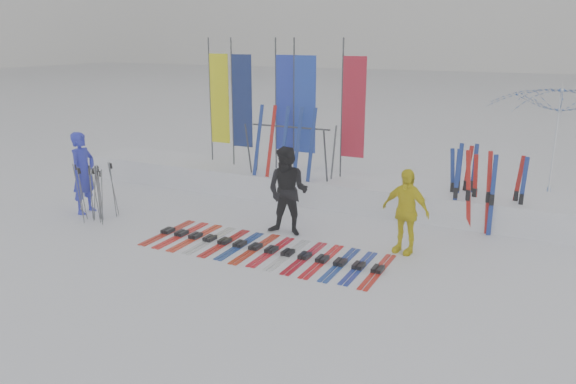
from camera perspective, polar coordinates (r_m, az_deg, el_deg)
The scene contains 11 objects.
ground at distance 9.64m, azimuth -5.34°, elevation -7.89°, with size 120.00×120.00×0.00m, color white.
snow_bank at distance 13.45m, azimuth 4.90°, elevation 0.29°, with size 14.00×1.60×0.60m, color white.
person_blue at distance 13.20m, azimuth -20.07°, elevation 1.84°, with size 0.66×0.44×1.82m, color #222AC7.
person_black at distance 11.01m, azimuth -0.03°, elevation 0.06°, with size 0.86×0.67×1.77m, color black.
person_yellow at distance 10.32m, azimuth 11.84°, elevation -1.91°, with size 0.92×0.38×1.57m, color yellow.
tent_canopy at distance 14.02m, azimuth 25.51°, elevation 4.20°, with size 3.12×3.18×2.86m, color white.
ski_row at distance 10.42m, azimuth -2.52°, elevation -5.78°, with size 4.56×1.69×0.07m.
pole_cluster at distance 12.63m, azimuth -18.95°, elevation -0.13°, with size 0.75×0.79×1.23m.
feather_flags at distance 13.89m, azimuth -1.01°, elevation 9.00°, with size 4.36×0.26×3.20m.
ski_rack at distance 13.25m, azimuth 0.24°, elevation 4.92°, with size 2.04×0.80×1.23m.
upright_skis at distance 12.15m, azimuth 18.75°, elevation 0.33°, with size 1.49×1.03×1.68m.
Camera 1 is at (4.69, -7.50, 3.81)m, focal length 35.00 mm.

